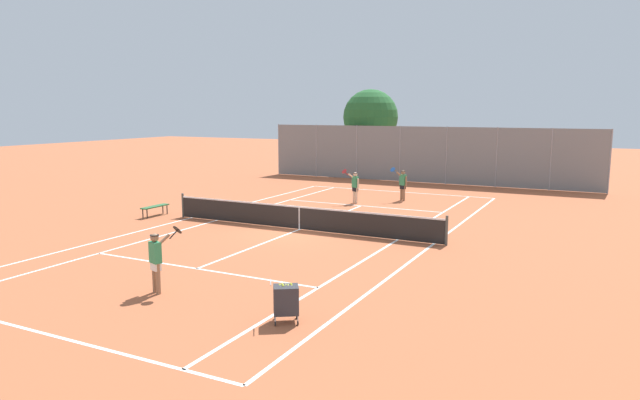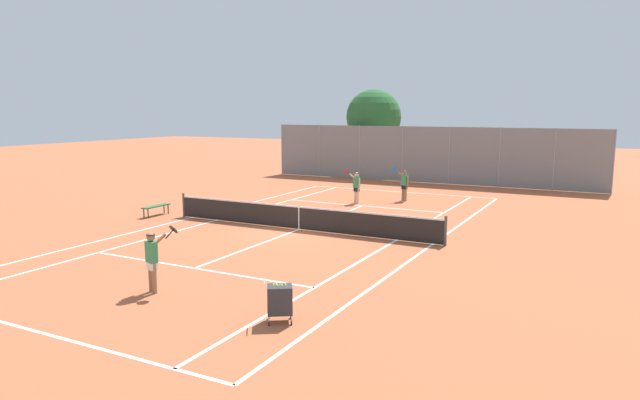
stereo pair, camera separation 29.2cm
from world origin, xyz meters
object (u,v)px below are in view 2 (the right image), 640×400
ball_cart (280,299)px  loose_tennis_ball_1 (391,228)px  player_far_right (404,183)px  courtside_bench (156,207)px  player_near_side (152,258)px  loose_tennis_ball_0 (290,206)px  tennis_net (299,217)px  tree_behind_left (373,118)px  player_far_left (356,185)px

ball_cart → loose_tennis_ball_1: bearing=97.5°
player_far_right → courtside_bench: bearing=-132.5°
ball_cart → player_near_side: (-4.06, 0.27, 0.39)m
player_near_side → loose_tennis_ball_0: (-3.70, 13.31, -0.89)m
loose_tennis_ball_0 → courtside_bench: (-4.10, -5.00, 0.38)m
ball_cart → loose_tennis_ball_0: 15.64m
loose_tennis_ball_0 → courtside_bench: courtside_bench is taller
ball_cart → courtside_bench: (-11.86, 8.57, -0.12)m
tennis_net → ball_cart: 10.08m
player_far_right → courtside_bench: 12.62m
player_near_side → player_far_right: 17.61m
tennis_net → tree_behind_left: size_ratio=1.93×
ball_cart → tree_behind_left: size_ratio=0.15×
player_far_left → tree_behind_left: bearing=108.8°
courtside_bench → tennis_net: bearing=3.1°
loose_tennis_ball_1 → tennis_net: bearing=-149.7°
player_far_left → courtside_bench: bearing=-131.9°
player_near_side → loose_tennis_ball_1: (2.65, 10.57, -0.89)m
player_far_left → player_near_side: bearing=-85.7°
tennis_net → player_far_left: player_far_left is taller
courtside_bench → tree_behind_left: 20.16m
tennis_net → player_far_right: size_ratio=6.76×
player_far_right → tree_behind_left: (-6.09, 10.38, 3.19)m
player_far_left → loose_tennis_ball_0: 3.58m
loose_tennis_ball_1 → player_far_right: bearing=105.3°
player_far_left → player_far_right: size_ratio=1.00×
player_far_right → tree_behind_left: tree_behind_left is taller
tennis_net → loose_tennis_ball_0: tennis_net is taller
player_near_side → tree_behind_left: bearing=100.8°
courtside_bench → loose_tennis_ball_1: bearing=12.2°
player_far_left → tree_behind_left: 13.37m
player_far_left → loose_tennis_ball_1: player_far_left is taller
tennis_net → courtside_bench: bearing=-176.9°
loose_tennis_ball_1 → tree_behind_left: (-8.01, 17.40, 4.09)m
ball_cart → courtside_bench: bearing=144.1°
tennis_net → player_far_right: (1.29, 8.90, 0.42)m
tree_behind_left → ball_cart: bearing=-71.5°
player_near_side → tennis_net: bearing=93.7°
player_far_right → loose_tennis_ball_0: bearing=-135.9°
tennis_net → player_far_right: bearing=81.8°
player_far_right → loose_tennis_ball_1: (1.92, -7.02, -0.89)m
courtside_bench → ball_cart: bearing=-35.9°
player_near_side → loose_tennis_ball_1: size_ratio=26.88×
player_far_left → tree_behind_left: size_ratio=0.29×
player_far_left → loose_tennis_ball_1: (3.82, -5.11, -0.89)m
ball_cart → loose_tennis_ball_1: 10.94m
tennis_net → loose_tennis_ball_1: tennis_net is taller
tennis_net → ball_cart: size_ratio=12.47×
player_far_left → player_far_right: bearing=45.2°
loose_tennis_ball_1 → tree_behind_left: 19.58m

